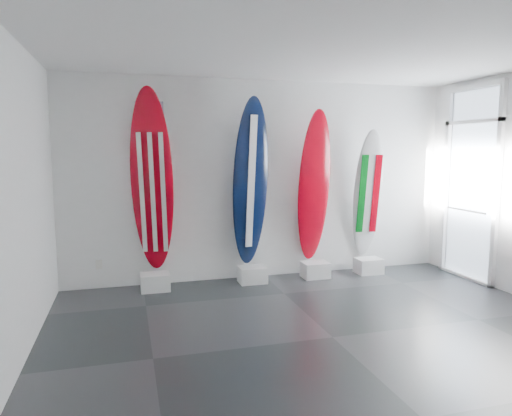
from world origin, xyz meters
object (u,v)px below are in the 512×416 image
object	(u,v)px
surfboard_usa	(152,182)
surfboard_swiss	(314,187)
surfboard_italy	(368,194)
surfboard_navy	(250,183)

from	to	relation	value
surfboard_usa	surfboard_swiss	world-z (taller)	surfboard_usa
surfboard_swiss	surfboard_italy	size ratio (longest dim) A/B	1.13
surfboard_navy	surfboard_swiss	distance (m)	1.01
surfboard_navy	surfboard_usa	bearing A→B (deg)	169.14
surfboard_navy	surfboard_swiss	xyz separation A→B (m)	(1.01, 0.00, -0.08)
surfboard_italy	surfboard_usa	bearing A→B (deg)	-171.66
surfboard_usa	surfboard_swiss	bearing A→B (deg)	12.76
surfboard_usa	surfboard_italy	distance (m)	3.35
surfboard_navy	surfboard_swiss	size ratio (longest dim) A/B	1.07
surfboard_usa	surfboard_navy	distance (m)	1.41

